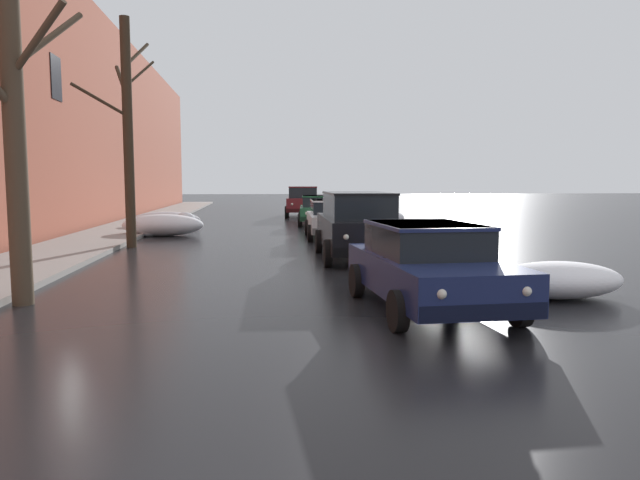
# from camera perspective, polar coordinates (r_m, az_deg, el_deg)

# --- Properties ---
(left_sidewalk_slab) EXTENTS (2.74, 80.00, 0.13)m
(left_sidewalk_slab) POSITION_cam_1_polar(r_m,az_deg,el_deg) (19.26, -23.28, -0.81)
(left_sidewalk_slab) COLOR gray
(left_sidewalk_slab) RESTS_ON ground
(snow_bank_near_corner_left) EXTENTS (3.08, 1.04, 0.76)m
(snow_bank_near_corner_left) POSITION_cam_1_polar(r_m,az_deg,el_deg) (26.98, -14.54, 1.88)
(snow_bank_near_corner_left) COLOR white
(snow_bank_near_corner_left) RESTS_ON ground
(snow_bank_along_left_kerb) EXTENTS (3.08, 1.14, 0.85)m
(snow_bank_along_left_kerb) POSITION_cam_1_polar(r_m,az_deg,el_deg) (27.30, 5.02, 2.16)
(snow_bank_along_left_kerb) COLOR white
(snow_bank_along_left_kerb) RESTS_ON ground
(snow_bank_mid_block_left) EXTENTS (3.10, 1.47, 0.84)m
(snow_bank_mid_block_left) POSITION_cam_1_polar(r_m,az_deg,el_deg) (23.43, -15.20, 1.39)
(snow_bank_mid_block_left) COLOR white
(snow_bank_mid_block_left) RESTS_ON ground
(snow_bank_near_corner_right) EXTENTS (2.39, 1.43, 0.66)m
(snow_bank_near_corner_right) POSITION_cam_1_polar(r_m,az_deg,el_deg) (11.43, 22.05, -3.64)
(snow_bank_near_corner_right) COLOR white
(snow_bank_near_corner_right) RESTS_ON ground
(bare_tree_second_along_sidewalk) EXTENTS (2.48, 3.52, 7.21)m
(bare_tree_second_along_sidewalk) POSITION_cam_1_polar(r_m,az_deg,el_deg) (11.19, -27.82, 13.61)
(bare_tree_second_along_sidewalk) COLOR #4C3D2D
(bare_tree_second_along_sidewalk) RESTS_ON ground
(bare_tree_mid_block) EXTENTS (2.08, 3.11, 7.20)m
(bare_tree_mid_block) POSITION_cam_1_polar(r_m,az_deg,el_deg) (19.73, -18.32, 10.50)
(bare_tree_mid_block) COLOR #382B1E
(bare_tree_mid_block) RESTS_ON ground
(sedan_darkblue_approaching_near_lane) EXTENTS (2.19, 4.29, 1.42)m
(sedan_darkblue_approaching_near_lane) POSITION_cam_1_polar(r_m,az_deg,el_deg) (9.74, 10.52, -2.33)
(sedan_darkblue_approaching_near_lane) COLOR navy
(sedan_darkblue_approaching_near_lane) RESTS_ON ground
(suv_black_parked_kerbside_close) EXTENTS (2.18, 4.84, 1.82)m
(suv_black_parked_kerbside_close) POSITION_cam_1_polar(r_m,az_deg,el_deg) (15.96, 3.67, 1.72)
(suv_black_parked_kerbside_close) COLOR black
(suv_black_parked_kerbside_close) RESTS_ON ground
(sedan_white_parked_kerbside_mid) EXTENTS (2.07, 4.51, 1.42)m
(sedan_white_parked_kerbside_mid) POSITION_cam_1_polar(r_m,az_deg,el_deg) (21.95, 1.13, 2.20)
(sedan_white_parked_kerbside_mid) COLOR silver
(sedan_white_parked_kerbside_mid) RESTS_ON ground
(sedan_green_parked_far_down_block) EXTENTS (2.21, 4.33, 1.42)m
(sedan_green_parked_far_down_block) POSITION_cam_1_polar(r_m,az_deg,el_deg) (28.52, -0.20, 3.02)
(sedan_green_parked_far_down_block) COLOR #1E5633
(sedan_green_parked_far_down_block) RESTS_ON ground
(suv_maroon_queued_behind_truck) EXTENTS (2.40, 4.84, 1.82)m
(suv_maroon_queued_behind_truck) POSITION_cam_1_polar(r_m,az_deg,el_deg) (35.66, -1.68, 3.94)
(suv_maroon_queued_behind_truck) COLOR maroon
(suv_maroon_queued_behind_truck) RESTS_ON ground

